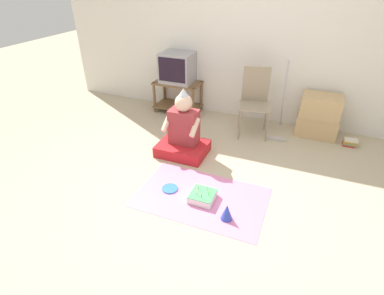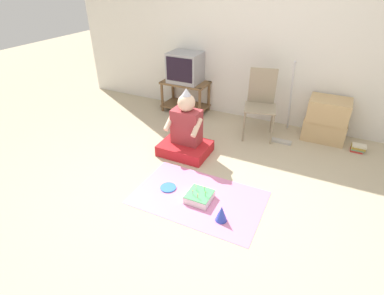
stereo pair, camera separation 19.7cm
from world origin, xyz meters
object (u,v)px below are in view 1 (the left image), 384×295
at_px(dust_mop, 280,115).
at_px(book_pile, 350,142).
at_px(birthday_cake, 202,196).
at_px(party_hat_blue, 227,212).
at_px(tv, 177,68).
at_px(folding_chair, 255,98).
at_px(person_seated, 183,134).
at_px(paper_plate, 170,188).
at_px(cardboard_box_stack, 319,116).

bearing_deg(dust_mop, book_pile, 4.91).
distance_m(birthday_cake, party_hat_blue, 0.36).
xyz_separation_m(tv, book_pile, (2.62, -0.18, -0.68)).
bearing_deg(folding_chair, book_pile, 4.48).
relative_size(dust_mop, person_seated, 1.29).
height_order(book_pile, person_seated, person_seated).
bearing_deg(party_hat_blue, paper_plate, 163.95).
bearing_deg(person_seated, dust_mop, 40.99).
height_order(folding_chair, book_pile, folding_chair).
bearing_deg(tv, person_seated, -62.74).
bearing_deg(person_seated, book_pile, 26.56).
relative_size(cardboard_box_stack, birthday_cake, 2.33).
height_order(person_seated, paper_plate, person_seated).
bearing_deg(tv, birthday_cake, -59.38).
relative_size(tv, cardboard_box_stack, 0.85).
distance_m(dust_mop, book_pile, 0.99).
bearing_deg(person_seated, folding_chair, 52.44).
xyz_separation_m(folding_chair, cardboard_box_stack, (0.87, 0.26, -0.23)).
distance_m(birthday_cake, paper_plate, 0.39).
distance_m(tv, paper_plate, 2.21).
xyz_separation_m(person_seated, party_hat_blue, (0.86, -0.96, -0.18)).
xyz_separation_m(person_seated, birthday_cake, (0.55, -0.78, -0.22)).
xyz_separation_m(cardboard_box_stack, birthday_cake, (-1.01, -1.95, -0.25)).
bearing_deg(cardboard_box_stack, book_pile, -19.54).
bearing_deg(book_pile, dust_mop, -175.09).
bearing_deg(tv, folding_chair, -12.24).
xyz_separation_m(dust_mop, paper_plate, (-0.90, -1.68, -0.31)).
height_order(dust_mop, person_seated, dust_mop).
xyz_separation_m(book_pile, birthday_cake, (-1.46, -1.79, -0.00)).
relative_size(birthday_cake, party_hat_blue, 1.53).
bearing_deg(birthday_cake, cardboard_box_stack, 62.70).
xyz_separation_m(tv, party_hat_blue, (1.47, -2.14, -0.64)).
distance_m(tv, cardboard_box_stack, 2.21).
distance_m(book_pile, birthday_cake, 2.31).
height_order(folding_chair, cardboard_box_stack, folding_chair).
relative_size(dust_mop, birthday_cake, 4.44).
height_order(folding_chair, dust_mop, dust_mop).
bearing_deg(cardboard_box_stack, paper_plate, -125.94).
bearing_deg(cardboard_box_stack, dust_mop, -153.96).
height_order(dust_mop, book_pile, dust_mop).
height_order(tv, birthday_cake, tv).
xyz_separation_m(folding_chair, paper_plate, (-0.53, -1.66, -0.52)).
distance_m(dust_mop, person_seated, 1.41).
bearing_deg(birthday_cake, folding_chair, 85.24).
distance_m(book_pile, person_seated, 2.26).
distance_m(dust_mop, birthday_cake, 1.80).
relative_size(tv, book_pile, 2.83).
bearing_deg(person_seated, tv, 117.26).
relative_size(book_pile, party_hat_blue, 1.06).
xyz_separation_m(dust_mop, person_seated, (-1.06, -0.92, -0.05)).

